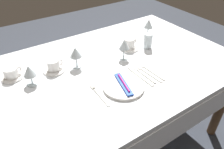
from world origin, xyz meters
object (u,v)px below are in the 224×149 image
(toothbrush_package, at_px, (124,84))
(fork_outer, at_px, (99,94))
(dinner_knife, at_px, (141,77))
(wine_glass_left, at_px, (149,25))
(coffee_cup_left, at_px, (54,65))
(drink_tumbler, at_px, (148,42))
(spoon_dessert, at_px, (147,72))
(coffee_cup_far, at_px, (11,72))
(spoon_tea, at_px, (150,70))
(wine_glass_centre, at_px, (76,53))
(dinner_plate, at_px, (123,86))
(wine_glass_right, at_px, (29,72))
(spoon_soup, at_px, (142,73))
(coffee_cup_right, at_px, (130,43))
(wine_glass_far, at_px, (124,45))

(toothbrush_package, bearing_deg, fork_outer, 169.92)
(dinner_knife, bearing_deg, wine_glass_left, 44.68)
(coffee_cup_left, relative_size, drink_tumbler, 0.92)
(spoon_dessert, distance_m, coffee_cup_left, 0.59)
(fork_outer, bearing_deg, dinner_knife, -0.92)
(spoon_dessert, xyz_separation_m, coffee_cup_far, (-0.72, 0.42, 0.04))
(drink_tumbler, bearing_deg, spoon_tea, -128.30)
(spoon_tea, relative_size, drink_tumbler, 1.88)
(wine_glass_centre, bearing_deg, dinner_plate, -69.28)
(toothbrush_package, distance_m, wine_glass_centre, 0.38)
(dinner_knife, relative_size, wine_glass_centre, 1.61)
(dinner_plate, distance_m, wine_glass_right, 0.55)
(toothbrush_package, relative_size, coffee_cup_left, 2.05)
(spoon_soup, distance_m, coffee_cup_right, 0.33)
(coffee_cup_far, bearing_deg, drink_tumbler, -10.53)
(dinner_knife, bearing_deg, coffee_cup_right, 63.70)
(wine_glass_left, distance_m, wine_glass_right, 0.99)
(toothbrush_package, distance_m, wine_glass_far, 0.33)
(spoon_tea, distance_m, wine_glass_right, 0.73)
(dinner_plate, xyz_separation_m, wine_glass_right, (-0.43, 0.33, 0.08))
(coffee_cup_far, bearing_deg, wine_glass_left, -1.79)
(wine_glass_left, bearing_deg, wine_glass_centre, -173.21)
(spoon_tea, xyz_separation_m, wine_glass_left, (0.31, 0.38, 0.11))
(spoon_tea, distance_m, wine_glass_far, 0.24)
(toothbrush_package, height_order, coffee_cup_right, coffee_cup_right)
(coffee_cup_far, relative_size, drink_tumbler, 0.96)
(spoon_soup, relative_size, coffee_cup_right, 2.01)
(wine_glass_far, bearing_deg, toothbrush_package, -126.37)
(spoon_dessert, xyz_separation_m, spoon_tea, (0.03, 0.01, -0.00))
(coffee_cup_left, height_order, wine_glass_far, wine_glass_far)
(spoon_soup, height_order, wine_glass_centre, wine_glass_centre)
(coffee_cup_left, height_order, wine_glass_right, wine_glass_right)
(coffee_cup_right, distance_m, coffee_cup_far, 0.83)
(dinner_plate, distance_m, coffee_cup_right, 0.47)
(spoon_soup, height_order, wine_glass_right, wine_glass_right)
(coffee_cup_right, relative_size, coffee_cup_far, 0.96)
(spoon_soup, bearing_deg, coffee_cup_left, 143.60)
(coffee_cup_right, bearing_deg, toothbrush_package, -131.66)
(spoon_soup, relative_size, spoon_dessert, 0.99)
(coffee_cup_far, xyz_separation_m, wine_glass_far, (0.70, -0.20, 0.07))
(fork_outer, relative_size, dinner_knife, 0.87)
(fork_outer, distance_m, coffee_cup_left, 0.38)
(wine_glass_left, height_order, drink_tumbler, wine_glass_left)
(coffee_cup_left, xyz_separation_m, drink_tumbler, (0.70, -0.10, 0.00))
(spoon_dessert, distance_m, wine_glass_left, 0.53)
(coffee_cup_far, bearing_deg, toothbrush_package, -41.71)
(fork_outer, height_order, wine_glass_left, wine_glass_left)
(wine_glass_right, bearing_deg, spoon_soup, -24.20)
(toothbrush_package, height_order, spoon_tea, toothbrush_package)
(dinner_knife, height_order, coffee_cup_far, coffee_cup_far)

